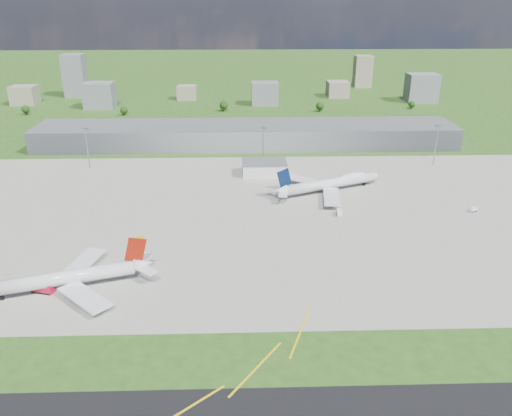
{
  "coord_description": "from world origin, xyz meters",
  "views": [
    {
      "loc": [
        -3.6,
        -188.29,
        101.43
      ],
      "look_at": [
        2.82,
        26.97,
        9.0
      ],
      "focal_mm": 35.0,
      "sensor_mm": 36.0,
      "label": 1
    }
  ],
  "objects_px": {
    "airliner_blue_quad": "(331,183)",
    "fire_truck": "(43,288)",
    "airliner_red_twin": "(69,278)",
    "tug_yellow": "(139,239)",
    "van_white_far": "(473,210)",
    "van_white_near": "(339,213)"
  },
  "relations": [
    {
      "from": "airliner_blue_quad",
      "to": "van_white_near",
      "type": "relative_size",
      "value": 11.26
    },
    {
      "from": "van_white_far",
      "to": "van_white_near",
      "type": "bearing_deg",
      "value": 150.57
    },
    {
      "from": "tug_yellow",
      "to": "fire_truck",
      "type": "bearing_deg",
      "value": -139.54
    },
    {
      "from": "airliner_red_twin",
      "to": "tug_yellow",
      "type": "bearing_deg",
      "value": -132.77
    },
    {
      "from": "airliner_red_twin",
      "to": "tug_yellow",
      "type": "distance_m",
      "value": 43.03
    },
    {
      "from": "airliner_red_twin",
      "to": "van_white_near",
      "type": "distance_m",
      "value": 130.0
    },
    {
      "from": "airliner_blue_quad",
      "to": "van_white_far",
      "type": "xyz_separation_m",
      "value": [
        67.67,
        -30.3,
        -3.79
      ]
    },
    {
      "from": "airliner_red_twin",
      "to": "fire_truck",
      "type": "xyz_separation_m",
      "value": [
        -9.2,
        -1.99,
        -2.78
      ]
    },
    {
      "from": "tug_yellow",
      "to": "van_white_far",
      "type": "xyz_separation_m",
      "value": [
        163.03,
        27.96,
        0.14
      ]
    },
    {
      "from": "airliner_blue_quad",
      "to": "fire_truck",
      "type": "relative_size",
      "value": 6.87
    },
    {
      "from": "airliner_red_twin",
      "to": "van_white_far",
      "type": "relative_size",
      "value": 13.92
    },
    {
      "from": "airliner_blue_quad",
      "to": "van_white_near",
      "type": "height_order",
      "value": "airliner_blue_quad"
    },
    {
      "from": "airliner_red_twin",
      "to": "tug_yellow",
      "type": "height_order",
      "value": "airliner_red_twin"
    },
    {
      "from": "fire_truck",
      "to": "tug_yellow",
      "type": "height_order",
      "value": "fire_truck"
    },
    {
      "from": "airliner_red_twin",
      "to": "van_white_near",
      "type": "relative_size",
      "value": 11.02
    },
    {
      "from": "airliner_red_twin",
      "to": "fire_truck",
      "type": "bearing_deg",
      "value": -4.63
    },
    {
      "from": "fire_truck",
      "to": "tug_yellow",
      "type": "relative_size",
      "value": 2.19
    },
    {
      "from": "airliner_blue_quad",
      "to": "fire_truck",
      "type": "xyz_separation_m",
      "value": [
        -123.3,
        -98.81,
        -2.98
      ]
    },
    {
      "from": "fire_truck",
      "to": "van_white_near",
      "type": "xyz_separation_m",
      "value": [
        122.26,
        66.07,
        -0.53
      ]
    },
    {
      "from": "airliner_red_twin",
      "to": "airliner_blue_quad",
      "type": "xyz_separation_m",
      "value": [
        114.1,
        96.82,
        0.2
      ]
    },
    {
      "from": "fire_truck",
      "to": "tug_yellow",
      "type": "distance_m",
      "value": 49.25
    },
    {
      "from": "airliner_blue_quad",
      "to": "tug_yellow",
      "type": "relative_size",
      "value": 15.03
    }
  ]
}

